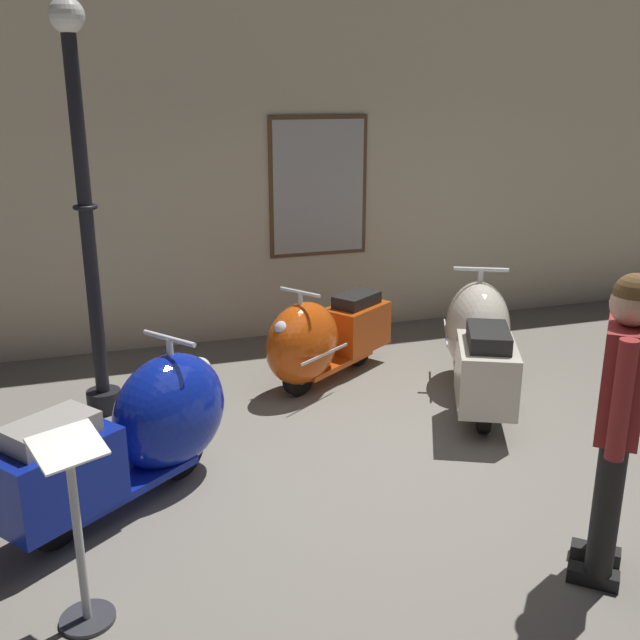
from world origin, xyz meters
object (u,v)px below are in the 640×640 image
visitor_0 (619,409)px  lamppost (86,216)px  scooter_1 (320,339)px  scooter_2 (480,342)px  info_stanchion (80,548)px  scooter_0 (139,431)px

visitor_0 → lamppost: bearing=-9.7°
scooter_1 → scooter_2: 1.40m
visitor_0 → info_stanchion: (-2.72, 0.47, -0.56)m
scooter_2 → visitor_0: visitor_0 is taller
scooter_1 → lamppost: bearing=-34.8°
scooter_2 → lamppost: (-3.13, 0.68, 1.15)m
scooter_0 → scooter_1: bearing=4.3°
lamppost → scooter_0: bearing=-82.6°
info_stanchion → scooter_1: bearing=51.3°
scooter_0 → lamppost: 1.90m
scooter_0 → info_stanchion: 1.19m
scooter_2 → lamppost: bearing=103.2°
scooter_1 → lamppost: lamppost is taller
scooter_1 → lamppost: size_ratio=0.48×
scooter_1 → visitor_0: (0.63, -3.08, 0.56)m
scooter_1 → scooter_2: scooter_2 is taller
scooter_1 → visitor_0: size_ratio=0.89×
scooter_2 → info_stanchion: (-3.32, -1.94, -0.06)m
scooter_0 → scooter_2: scooter_2 is taller
scooter_1 → lamppost: (-1.90, 0.01, 1.21)m
scooter_1 → visitor_0: bearing=67.0°
scooter_2 → info_stanchion: scooter_2 is taller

